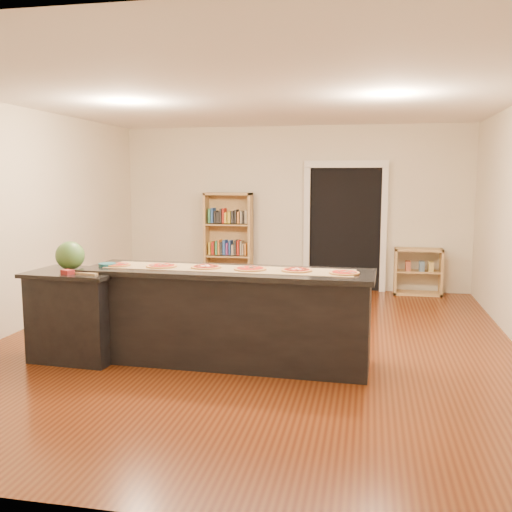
% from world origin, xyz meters
% --- Properties ---
extents(room, '(6.00, 7.00, 2.80)m').
position_xyz_m(room, '(0.00, 0.00, 1.40)').
color(room, beige).
rests_on(room, ground).
extents(doorway, '(1.40, 0.09, 2.21)m').
position_xyz_m(doorway, '(0.90, 3.46, 1.20)').
color(doorway, black).
rests_on(doorway, room).
extents(kitchen_island, '(2.99, 0.81, 0.98)m').
position_xyz_m(kitchen_island, '(-0.11, -0.74, 0.50)').
color(kitchen_island, black).
rests_on(kitchen_island, ground).
extents(side_counter, '(0.96, 0.70, 0.95)m').
position_xyz_m(side_counter, '(-1.71, -0.93, 0.48)').
color(side_counter, black).
rests_on(side_counter, ground).
extents(bookshelf, '(0.83, 0.30, 1.66)m').
position_xyz_m(bookshelf, '(-1.11, 3.30, 0.83)').
color(bookshelf, tan).
rests_on(bookshelf, ground).
extents(low_shelf, '(0.77, 0.33, 0.77)m').
position_xyz_m(low_shelf, '(2.12, 3.29, 0.38)').
color(low_shelf, tan).
rests_on(low_shelf, ground).
extents(waste_bin, '(0.21, 0.21, 0.31)m').
position_xyz_m(waste_bin, '(-0.44, 3.09, 0.15)').
color(waste_bin, '#6091D6').
rests_on(waste_bin, ground).
extents(kraft_paper, '(2.60, 0.55, 0.00)m').
position_xyz_m(kraft_paper, '(-0.11, -0.71, 0.99)').
color(kraft_paper, '#9B7A50').
rests_on(kraft_paper, kitchen_island).
extents(watermelon, '(0.30, 0.30, 0.30)m').
position_xyz_m(watermelon, '(-1.80, -0.86, 1.10)').
color(watermelon, '#144214').
rests_on(watermelon, side_counter).
extents(cutting_board, '(0.33, 0.25, 0.02)m').
position_xyz_m(cutting_board, '(-1.50, -1.04, 0.96)').
color(cutting_board, tan).
rests_on(cutting_board, side_counter).
extents(package_red, '(0.15, 0.13, 0.04)m').
position_xyz_m(package_red, '(-1.69, -1.13, 0.97)').
color(package_red, maroon).
rests_on(package_red, side_counter).
extents(package_teal, '(0.18, 0.18, 0.07)m').
position_xyz_m(package_teal, '(-1.42, -0.78, 0.98)').
color(package_teal, '#195966').
rests_on(package_teal, side_counter).
extents(pizza_a, '(0.28, 0.28, 0.02)m').
position_xyz_m(pizza_a, '(-1.31, -0.75, 1.00)').
color(pizza_a, '#DB9E54').
rests_on(pizza_a, kitchen_island).
extents(pizza_b, '(0.33, 0.33, 0.02)m').
position_xyz_m(pizza_b, '(-0.83, -0.73, 1.00)').
color(pizza_b, '#DB9E54').
rests_on(pizza_b, kitchen_island).
extents(pizza_c, '(0.32, 0.32, 0.02)m').
position_xyz_m(pizza_c, '(-0.35, -0.70, 1.00)').
color(pizza_c, '#DB9E54').
rests_on(pizza_c, kitchen_island).
extents(pizza_d, '(0.35, 0.35, 0.02)m').
position_xyz_m(pizza_d, '(0.13, -0.74, 1.00)').
color(pizza_d, '#DB9E54').
rests_on(pizza_d, kitchen_island).
extents(pizza_e, '(0.30, 0.30, 0.02)m').
position_xyz_m(pizza_e, '(0.60, -0.73, 1.00)').
color(pizza_e, '#DB9E54').
rests_on(pizza_e, kitchen_island).
extents(pizza_f, '(0.28, 0.28, 0.02)m').
position_xyz_m(pizza_f, '(1.08, -0.80, 1.00)').
color(pizza_f, '#DB9E54').
rests_on(pizza_f, kitchen_island).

